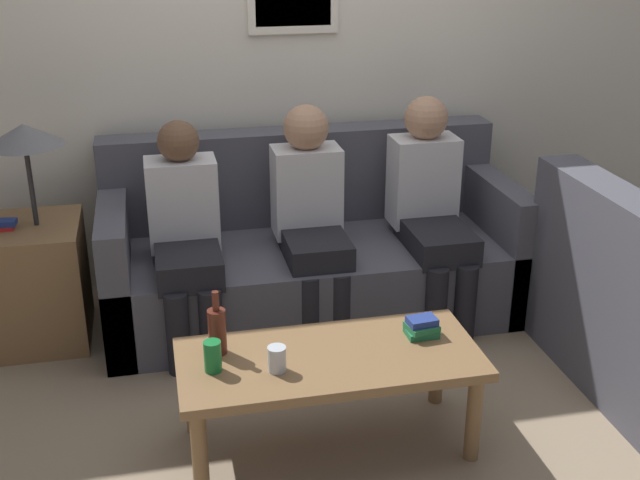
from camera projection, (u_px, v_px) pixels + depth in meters
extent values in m
plane|color=gray|center=(333.00, 356.00, 3.89)|extent=(16.00, 16.00, 0.00)
cube|color=silver|center=(292.00, 51.00, 4.30)|extent=(9.00, 0.06, 2.60)
cube|color=#4C4C56|center=(313.00, 277.00, 4.25)|extent=(2.13, 0.90, 0.41)
cube|color=#4C4C56|center=(300.00, 175.00, 4.38)|extent=(2.13, 0.20, 0.51)
cube|color=#4C4C56|center=(117.00, 270.00, 3.99)|extent=(0.14, 0.90, 0.69)
cube|color=#4C4C56|center=(491.00, 237.00, 4.39)|extent=(0.14, 0.90, 0.69)
cube|color=#4C4C56|center=(615.00, 264.00, 4.06)|extent=(0.90, 0.14, 0.69)
cube|color=olive|center=(330.00, 359.00, 3.10)|extent=(1.17, 0.53, 0.04)
cylinder|color=olive|center=(200.00, 454.00, 2.89)|extent=(0.06, 0.06, 0.37)
cylinder|color=olive|center=(474.00, 417.00, 3.10)|extent=(0.06, 0.06, 0.37)
cylinder|color=olive|center=(192.00, 392.00, 3.26)|extent=(0.06, 0.06, 0.37)
cylinder|color=olive|center=(437.00, 363.00, 3.47)|extent=(0.06, 0.06, 0.37)
cube|color=olive|center=(31.00, 283.00, 3.94)|extent=(0.52, 0.52, 0.61)
cylinder|color=#262628|center=(31.00, 184.00, 3.76)|extent=(0.02, 0.02, 0.41)
cone|color=slate|center=(24.00, 135.00, 3.67)|extent=(0.36, 0.36, 0.10)
cube|color=red|center=(4.00, 227.00, 3.79)|extent=(0.09, 0.09, 0.02)
cube|color=navy|center=(4.00, 223.00, 3.78)|extent=(0.12, 0.08, 0.03)
cylinder|color=#562319|center=(217.00, 332.00, 3.07)|extent=(0.07, 0.07, 0.18)
cylinder|color=#562319|center=(216.00, 301.00, 3.02)|extent=(0.03, 0.03, 0.08)
cylinder|color=silver|center=(277.00, 359.00, 2.97)|extent=(0.07, 0.07, 0.10)
cube|color=#237547|center=(421.00, 332.00, 3.23)|extent=(0.13, 0.10, 0.03)
cube|color=#237547|center=(422.00, 327.00, 3.22)|extent=(0.13, 0.12, 0.02)
cube|color=navy|center=(422.00, 321.00, 3.21)|extent=(0.12, 0.09, 0.03)
cylinder|color=#197A38|center=(213.00, 356.00, 2.96)|extent=(0.07, 0.07, 0.12)
cube|color=black|center=(188.00, 263.00, 3.80)|extent=(0.31, 0.44, 0.14)
cylinder|color=black|center=(178.00, 333.00, 3.68)|extent=(0.11, 0.11, 0.41)
cylinder|color=black|center=(211.00, 330.00, 3.71)|extent=(0.11, 0.11, 0.41)
cube|color=silver|center=(183.00, 203.00, 3.91)|extent=(0.34, 0.22, 0.44)
sphere|color=brown|center=(178.00, 141.00, 3.80)|extent=(0.20, 0.20, 0.20)
cube|color=black|center=(315.00, 248.00, 3.96)|extent=(0.31, 0.43, 0.14)
cylinder|color=black|center=(309.00, 315.00, 3.85)|extent=(0.11, 0.11, 0.41)
cylinder|color=black|center=(340.00, 312.00, 3.88)|extent=(0.11, 0.11, 0.41)
cube|color=silver|center=(306.00, 191.00, 4.07)|extent=(0.34, 0.22, 0.45)
sphere|color=tan|center=(306.00, 128.00, 3.94)|extent=(0.23, 0.23, 0.23)
cube|color=black|center=(436.00, 239.00, 4.07)|extent=(0.31, 0.49, 0.14)
cylinder|color=black|center=(436.00, 306.00, 3.94)|extent=(0.11, 0.11, 0.41)
cylinder|color=black|center=(465.00, 303.00, 3.97)|extent=(0.11, 0.11, 0.41)
cube|color=silver|center=(423.00, 181.00, 4.20)|extent=(0.34, 0.22, 0.47)
sphere|color=tan|center=(426.00, 118.00, 4.08)|extent=(0.22, 0.22, 0.22)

